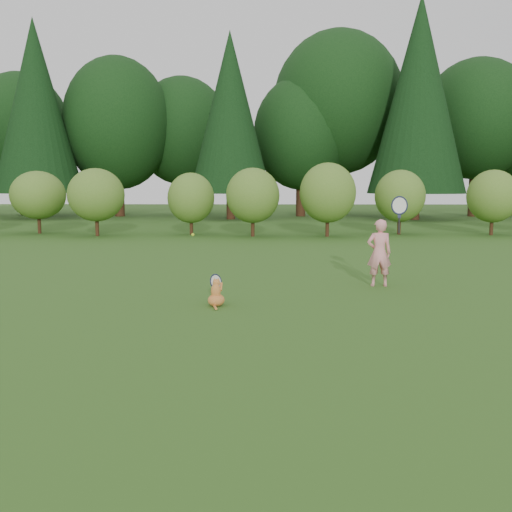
# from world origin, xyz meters

# --- Properties ---
(ground) EXTENTS (100.00, 100.00, 0.00)m
(ground) POSITION_xyz_m (0.00, 0.00, 0.00)
(ground) COLOR #2E4C15
(ground) RESTS_ON ground
(shrub_row) EXTENTS (28.00, 3.00, 2.80)m
(shrub_row) POSITION_xyz_m (0.00, 13.00, 1.40)
(shrub_row) COLOR #4B7725
(shrub_row) RESTS_ON ground
(woodland_backdrop) EXTENTS (48.00, 10.00, 15.00)m
(woodland_backdrop) POSITION_xyz_m (0.00, 23.00, 7.50)
(woodland_backdrop) COLOR black
(woodland_backdrop) RESTS_ON ground
(child) EXTENTS (0.73, 0.43, 1.96)m
(child) POSITION_xyz_m (2.59, 1.70, 0.69)
(child) COLOR pink
(child) RESTS_ON ground
(cat) EXTENTS (0.40, 0.67, 0.63)m
(cat) POSITION_xyz_m (-0.43, -0.19, 0.24)
(cat) COLOR #B86423
(cat) RESTS_ON ground
(tennis_ball) EXTENTS (0.06, 0.06, 0.06)m
(tennis_ball) POSITION_xyz_m (-1.06, 1.73, 1.00)
(tennis_ball) COLOR #B7CE18
(tennis_ball) RESTS_ON ground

